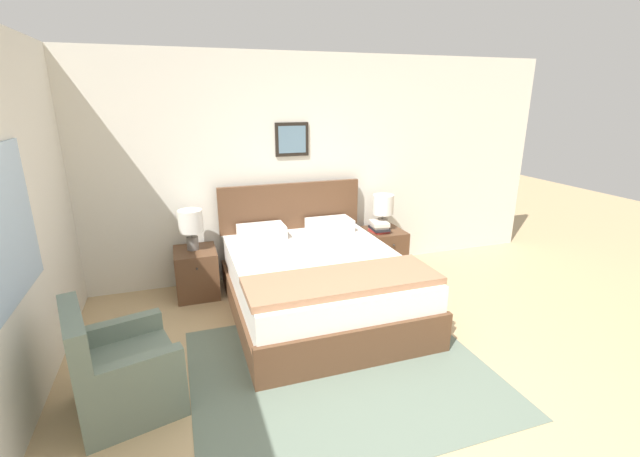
# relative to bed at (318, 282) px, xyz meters

# --- Properties ---
(ground_plane) EXTENTS (16.00, 16.00, 0.00)m
(ground_plane) POSITION_rel_bed_xyz_m (-0.03, -1.90, -0.32)
(ground_plane) COLOR tan
(wall_back) EXTENTS (6.96, 0.09, 2.60)m
(wall_back) POSITION_rel_bed_xyz_m (-0.03, 1.12, 0.98)
(wall_back) COLOR silver
(wall_back) RESTS_ON ground_plane
(wall_left) EXTENTS (0.08, 5.39, 2.60)m
(wall_left) POSITION_rel_bed_xyz_m (-2.34, -0.42, 0.98)
(wall_left) COLOR silver
(wall_left) RESTS_ON ground_plane
(area_rug_main) EXTENTS (2.34, 1.98, 0.01)m
(area_rug_main) POSITION_rel_bed_xyz_m (-0.14, -1.03, -0.32)
(area_rug_main) COLOR slate
(area_rug_main) RESTS_ON ground_plane
(bed) EXTENTS (1.70, 2.11, 1.15)m
(bed) POSITION_rel_bed_xyz_m (0.00, 0.00, 0.00)
(bed) COLOR brown
(bed) RESTS_ON ground_plane
(armchair) EXTENTS (0.80, 0.83, 0.81)m
(armchair) POSITION_rel_bed_xyz_m (-1.76, -0.92, -0.04)
(armchair) COLOR slate
(armchair) RESTS_ON ground_plane
(nightstand_near_window) EXTENTS (0.45, 0.53, 0.52)m
(nightstand_near_window) POSITION_rel_bed_xyz_m (-1.14, 0.79, -0.06)
(nightstand_near_window) COLOR brown
(nightstand_near_window) RESTS_ON ground_plane
(nightstand_by_door) EXTENTS (0.45, 0.53, 0.52)m
(nightstand_by_door) POSITION_rel_bed_xyz_m (1.14, 0.79, -0.06)
(nightstand_by_door) COLOR brown
(nightstand_by_door) RESTS_ON ground_plane
(table_lamp_near_window) EXTENTS (0.26, 0.26, 0.44)m
(table_lamp_near_window) POSITION_rel_bed_xyz_m (-1.16, 0.82, 0.49)
(table_lamp_near_window) COLOR slate
(table_lamp_near_window) RESTS_ON nightstand_near_window
(table_lamp_by_door) EXTENTS (0.26, 0.26, 0.44)m
(table_lamp_by_door) POSITION_rel_bed_xyz_m (1.13, 0.82, 0.49)
(table_lamp_by_door) COLOR slate
(table_lamp_by_door) RESTS_ON nightstand_by_door
(book_thick_bottom) EXTENTS (0.22, 0.23, 0.03)m
(book_thick_bottom) POSITION_rel_bed_xyz_m (1.04, 0.74, 0.22)
(book_thick_bottom) COLOR #B7332D
(book_thick_bottom) RESTS_ON nightstand_by_door
(book_hardcover_middle) EXTENTS (0.20, 0.26, 0.03)m
(book_hardcover_middle) POSITION_rel_bed_xyz_m (1.04, 0.74, 0.25)
(book_hardcover_middle) COLOR #232328
(book_hardcover_middle) RESTS_ON book_thick_bottom
(book_novel_upper) EXTENTS (0.19, 0.24, 0.03)m
(book_novel_upper) POSITION_rel_bed_xyz_m (1.04, 0.74, 0.28)
(book_novel_upper) COLOR silver
(book_novel_upper) RESTS_ON book_hardcover_middle
(book_slim_near_top) EXTENTS (0.23, 0.28, 0.04)m
(book_slim_near_top) POSITION_rel_bed_xyz_m (1.04, 0.74, 0.31)
(book_slim_near_top) COLOR silver
(book_slim_near_top) RESTS_ON book_novel_upper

